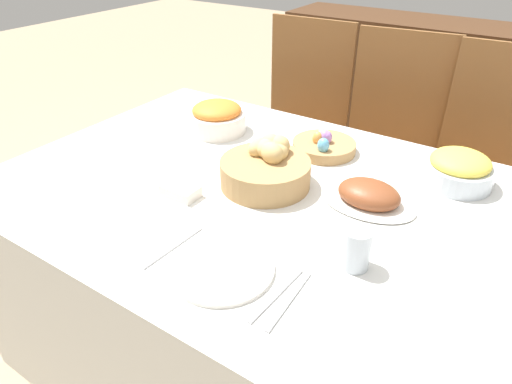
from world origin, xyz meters
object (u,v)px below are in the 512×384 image
chair_far_center (387,145)px  egg_basket (324,145)px  sideboard (401,93)px  carrot_bowl (217,117)px  drinking_cup (356,248)px  butter_dish (180,191)px  dinner_plate (222,268)px  fork (173,247)px  pineapple_bowl (459,169)px  knife (277,295)px  bread_basket (267,167)px  chair_far_right (485,169)px  chair_far_left (298,123)px  spoon (289,300)px  ham_platter (369,196)px

chair_far_center → egg_basket: bearing=-100.4°
sideboard → carrot_bowl: size_ratio=7.09×
drinking_cup → butter_dish: size_ratio=0.94×
dinner_plate → butter_dish: size_ratio=2.23×
chair_far_center → fork: chair_far_center is taller
pineapple_bowl → knife: pineapple_bowl is taller
bread_basket → drinking_cup: 0.41m
chair_far_right → knife: size_ratio=5.24×
chair_far_left → dinner_plate: bearing=-71.5°
chair_far_right → carrot_bowl: (-0.84, -0.65, 0.25)m
chair_far_left → chair_far_center: size_ratio=1.00×
fork → sideboard: bearing=96.5°
spoon → sideboard: bearing=98.4°
chair_far_left → sideboard: (0.21, 0.95, -0.08)m
sideboard → chair_far_center: bearing=-75.9°
carrot_bowl → drinking_cup: (0.71, -0.42, -0.00)m
butter_dish → sideboard: bearing=89.7°
ham_platter → drinking_cup: bearing=-74.8°
chair_far_center → carrot_bowl: chair_far_center is taller
sideboard → ham_platter: 1.84m
chair_far_right → ham_platter: (-0.20, -0.81, 0.23)m
chair_far_center → spoon: (0.21, -1.25, 0.20)m
dinner_plate → knife: bearing=0.0°
chair_far_right → sideboard: chair_far_right is taller
drinking_cup → bread_basket: bearing=150.8°
dinner_plate → fork: dinner_plate is taller
pineapple_bowl → bread_basket: bearing=-146.6°
egg_basket → knife: bearing=-71.6°
dinner_plate → egg_basket: bearing=96.5°
knife → fork: bearing=-176.9°
ham_platter → knife: (-0.02, -0.44, -0.02)m
carrot_bowl → pineapple_bowl: (0.81, 0.09, -0.01)m
egg_basket → spoon: egg_basket is taller
egg_basket → butter_dish: bearing=-114.1°
egg_basket → ham_platter: (0.24, -0.22, 0.00)m
egg_basket → carrot_bowl: size_ratio=1.01×
sideboard → ham_platter: (0.44, -1.75, 0.31)m
spoon → chair_far_right: bearing=78.0°
fork → butter_dish: (-0.14, 0.19, 0.01)m
pineapple_bowl → knife: bearing=-106.1°
bread_basket → knife: bearing=-54.9°
bread_basket → fork: 0.38m
chair_far_center → carrot_bowl: 0.82m
chair_far_center → drinking_cup: 1.13m
chair_far_right → spoon: chair_far_right is taller
bread_basket → butter_dish: bread_basket is taller
dinner_plate → knife: size_ratio=1.24×
chair_far_right → dinner_plate: size_ratio=4.22×
sideboard → butter_dish: 2.03m
drinking_cup → butter_dish: drinking_cup is taller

